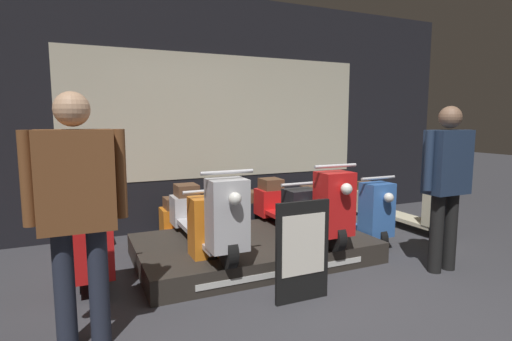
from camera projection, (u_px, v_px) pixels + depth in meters
ground_plane at (359, 317)px, 3.07m from camera, size 30.00×30.00×0.00m
shop_wall_back at (223, 113)px, 5.63m from camera, size 7.79×0.09×3.20m
display_platform at (253, 248)px, 4.38m from camera, size 2.48×1.50×0.22m
scooter_display_left at (205, 215)px, 4.05m from camera, size 0.47×1.81×0.86m
scooter_display_right at (300, 206)px, 4.50m from camera, size 0.47×1.81×0.86m
scooter_backrow_0 at (90, 240)px, 3.98m from camera, size 0.47×1.81×0.86m
scooter_backrow_1 at (190, 228)px, 4.39m from camera, size 0.47×1.81×0.86m
scooter_backrow_2 at (273, 219)px, 4.81m from camera, size 0.47×1.81×0.86m
scooter_backrow_3 at (343, 211)px, 5.23m from camera, size 0.47×1.81×0.86m
scooter_backrow_4 at (402, 204)px, 5.65m from camera, size 0.47×1.81×0.86m
person_left_browsing at (77, 199)px, 2.54m from camera, size 0.62×0.26×1.69m
person_right_browsing at (447, 176)px, 3.90m from camera, size 0.59×0.24×1.64m
price_sign_board at (302, 251)px, 3.30m from camera, size 0.49×0.04×0.85m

